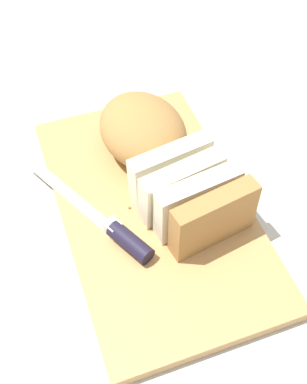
# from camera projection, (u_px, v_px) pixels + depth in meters

# --- Properties ---
(ground_plane) EXTENTS (3.00, 3.00, 0.00)m
(ground_plane) POSITION_uv_depth(u_px,v_px,m) (154.00, 214.00, 0.70)
(ground_plane) COLOR beige
(cutting_board) EXTENTS (0.44, 0.26, 0.02)m
(cutting_board) POSITION_uv_depth(u_px,v_px,m) (154.00, 210.00, 0.70)
(cutting_board) COLOR tan
(cutting_board) RESTS_ON ground_plane
(bread_loaf) EXTENTS (0.29, 0.16, 0.08)m
(bread_loaf) POSITION_uv_depth(u_px,v_px,m) (161.00, 155.00, 0.69)
(bread_loaf) COLOR #A8753D
(bread_loaf) RESTS_ON cutting_board
(bread_knife) EXTENTS (0.24, 0.12, 0.02)m
(bread_knife) POSITION_uv_depth(u_px,v_px,m) (117.00, 232.00, 0.65)
(bread_knife) COLOR silver
(bread_knife) RESTS_ON cutting_board
(crumb_near_knife) EXTENTS (0.00, 0.00, 0.00)m
(crumb_near_knife) POSITION_uv_depth(u_px,v_px,m) (130.00, 207.00, 0.68)
(crumb_near_knife) COLOR #A8753D
(crumb_near_knife) RESTS_ON cutting_board
(crumb_near_loaf) EXTENTS (0.00, 0.00, 0.00)m
(crumb_near_loaf) POSITION_uv_depth(u_px,v_px,m) (135.00, 206.00, 0.69)
(crumb_near_loaf) COLOR #A8753D
(crumb_near_loaf) RESTS_ON cutting_board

